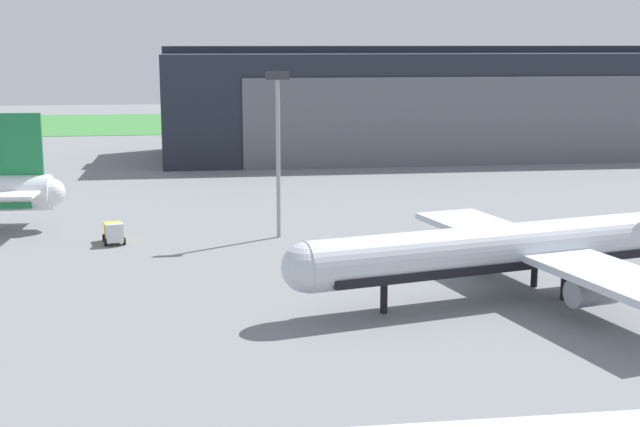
{
  "coord_description": "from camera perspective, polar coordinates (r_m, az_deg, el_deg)",
  "views": [
    {
      "loc": [
        -29.24,
        -67.31,
        20.43
      ],
      "look_at": [
        -17.38,
        18.49,
        3.2
      ],
      "focal_mm": 49.19,
      "sensor_mm": 36.0,
      "label": 1
    }
  ],
  "objects": [
    {
      "name": "airliner_near_left",
      "position": [
        72.68,
        13.78,
        -2.13
      ],
      "size": [
        41.54,
        33.18,
        12.7
      ],
      "color": "silver",
      "rests_on": "ground_plane"
    },
    {
      "name": "apron_light_mast",
      "position": [
        90.66,
        -2.75,
        4.77
      ],
      "size": [
        2.4,
        0.5,
        17.22
      ],
      "color": "#99999E",
      "rests_on": "ground_plane"
    },
    {
      "name": "stair_truck",
      "position": [
        91.73,
        -13.27,
        -1.18
      ],
      "size": [
        2.59,
        3.78,
        2.26
      ],
      "color": "silver",
      "rests_on": "ground_plane"
    },
    {
      "name": "grass_field_strip",
      "position": [
        224.01,
        -0.34,
        6.03
      ],
      "size": [
        440.0,
        56.0,
        0.08
      ],
      "primitive_type": "cube",
      "color": "#3F823C",
      "rests_on": "ground_plane"
    },
    {
      "name": "ground_plane",
      "position": [
        76.18,
        15.08,
        -4.7
      ],
      "size": [
        440.0,
        440.0,
        0.0
      ],
      "primitive_type": "plane",
      "color": "slate"
    },
    {
      "name": "maintenance_hangar",
      "position": [
        160.92,
        9.18,
        7.11
      ],
      "size": [
        105.55,
        30.33,
        19.33
      ],
      "color": "#232833",
      "rests_on": "ground_plane"
    }
  ]
}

